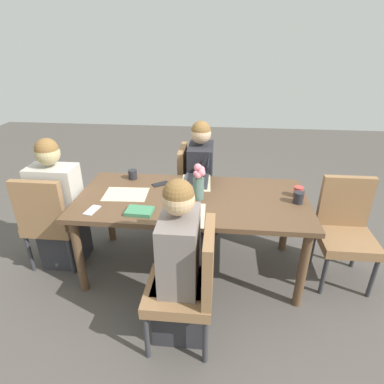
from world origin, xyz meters
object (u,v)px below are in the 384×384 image
object	(u,v)px
person_far_left_near	(180,271)
person_near_left_far	(200,184)
chair_far_left_near	(190,282)
coffee_mug_near_left	(133,174)
phone_silver	(92,210)
chair_head_right_left_mid	(50,218)
person_head_right_left_mid	(60,211)
phone_black	(161,184)
chair_near_left_far	(194,184)
coffee_mug_centre_left	(298,192)
laptop_near_left_far	(199,178)
flower_vase	(199,182)
chair_head_left_right_near	(345,226)
book_red_cover	(140,211)
dining_table	(192,206)
coffee_mug_near_right	(298,198)

from	to	relation	value
person_far_left_near	person_near_left_far	world-z (taller)	same
person_far_left_near	chair_far_left_near	bearing A→B (deg)	141.24
coffee_mug_near_left	phone_silver	world-z (taller)	coffee_mug_near_left
chair_far_left_near	chair_head_right_left_mid	size ratio (longest dim) A/B	1.00
person_head_right_left_mid	coffee_mug_near_left	distance (m)	0.72
phone_black	phone_silver	bearing A→B (deg)	14.42
chair_near_left_far	phone_silver	world-z (taller)	chair_near_left_far
phone_black	coffee_mug_centre_left	bearing A→B (deg)	138.59
person_head_right_left_mid	phone_black	distance (m)	0.93
person_near_left_far	coffee_mug_centre_left	xyz separation A→B (m)	(-0.86, 0.59, 0.24)
person_far_left_near	laptop_near_left_far	distance (m)	1.03
flower_vase	coffee_mug_near_left	distance (m)	0.73
person_near_left_far	chair_head_left_right_near	world-z (taller)	person_near_left_far
person_head_right_left_mid	book_red_cover	world-z (taller)	person_head_right_left_mid
chair_head_right_left_mid	phone_black	bearing A→B (deg)	-162.69
coffee_mug_near_left	flower_vase	bearing A→B (deg)	152.26
phone_black	chair_head_left_right_near	bearing A→B (deg)	137.61
phone_black	person_head_right_left_mid	bearing A→B (deg)	-21.59
person_near_left_far	book_red_cover	distance (m)	1.08
phone_black	person_near_left_far	bearing A→B (deg)	-160.27
chair_near_left_far	chair_head_left_right_near	bearing A→B (deg)	151.76
person_near_left_far	dining_table	bearing A→B (deg)	88.32
chair_head_right_left_mid	phone_silver	xyz separation A→B (m)	(-0.50, 0.23, 0.23)
chair_head_right_left_mid	book_red_cover	xyz separation A→B (m)	(-0.88, 0.23, 0.24)
chair_near_left_far	phone_black	size ratio (longest dim) A/B	6.00
chair_far_left_near	person_near_left_far	distance (m)	1.45
dining_table	coffee_mug_near_right	bearing A→B (deg)	179.14
person_far_left_near	laptop_near_left_far	xyz separation A→B (m)	(-0.04, -1.00, 0.24)
coffee_mug_near_right	phone_black	xyz separation A→B (m)	(1.16, -0.24, -0.04)
dining_table	flower_vase	bearing A→B (deg)	167.20
person_far_left_near	coffee_mug_centre_left	distance (m)	1.22
person_near_left_far	laptop_near_left_far	xyz separation A→B (m)	(-0.01, 0.38, 0.24)
chair_far_left_near	person_far_left_near	size ratio (longest dim) A/B	0.75
chair_head_left_right_near	laptop_near_left_far	size ratio (longest dim) A/B	2.81
person_near_left_far	flower_vase	distance (m)	0.79
person_near_left_far	coffee_mug_centre_left	distance (m)	1.07
laptop_near_left_far	phone_black	size ratio (longest dim) A/B	2.13
coffee_mug_near_right	chair_head_right_left_mid	bearing A→B (deg)	1.47
coffee_mug_near_right	chair_far_left_near	bearing A→B (deg)	42.96
dining_table	chair_near_left_far	size ratio (longest dim) A/B	2.12
chair_near_left_far	coffee_mug_near_left	distance (m)	0.74
book_red_cover	flower_vase	bearing A→B (deg)	-143.61
coffee_mug_centre_left	phone_silver	xyz separation A→B (m)	(1.62, 0.40, -0.04)
person_head_right_left_mid	phone_black	xyz separation A→B (m)	(-0.88, -0.22, 0.20)
person_near_left_far	chair_near_left_far	bearing A→B (deg)	-38.76
chair_far_left_near	phone_silver	xyz separation A→B (m)	(0.80, -0.46, 0.23)
chair_head_right_left_mid	book_red_cover	world-z (taller)	chair_head_right_left_mid
person_near_left_far	coffee_mug_near_left	xyz separation A→B (m)	(0.61, 0.37, 0.24)
chair_head_left_right_near	chair_near_left_far	bearing A→B (deg)	-28.24
chair_far_left_near	person_head_right_left_mid	xyz separation A→B (m)	(1.25, -0.76, 0.03)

